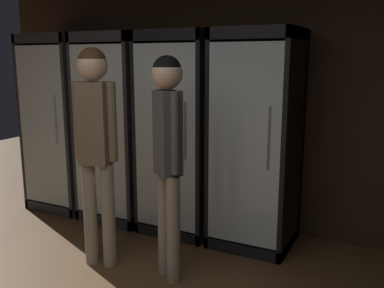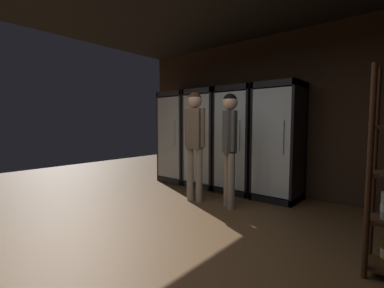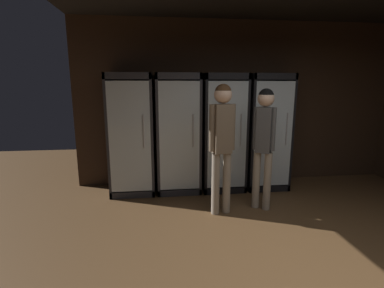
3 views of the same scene
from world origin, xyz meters
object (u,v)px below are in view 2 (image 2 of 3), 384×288
(cooler_center, at_px, (240,141))
(shopper_far, at_px, (195,133))
(cooler_right, at_px, (280,143))
(shopper_near, at_px, (230,136))
(cooler_left, at_px, (208,139))
(cooler_far_left, at_px, (180,138))

(cooler_center, bearing_deg, shopper_far, -102.78)
(cooler_right, height_order, shopper_near, cooler_right)
(cooler_center, relative_size, cooler_right, 1.00)
(shopper_far, bearing_deg, cooler_left, 116.47)
(cooler_left, xyz_separation_m, shopper_far, (0.51, -1.02, 0.17))
(cooler_right, bearing_deg, shopper_near, -111.56)
(cooler_center, height_order, shopper_far, cooler_center)
(cooler_far_left, distance_m, shopper_far, 1.62)
(cooler_right, xyz_separation_m, shopper_far, (-0.97, -1.02, 0.17))
(cooler_left, xyz_separation_m, shopper_near, (1.11, -0.94, 0.13))
(cooler_left, xyz_separation_m, cooler_center, (0.74, -0.00, 0.00))
(cooler_left, bearing_deg, cooler_center, -0.13)
(cooler_left, relative_size, shopper_far, 1.09)
(cooler_left, distance_m, shopper_near, 1.46)
(cooler_right, height_order, shopper_far, cooler_right)
(cooler_far_left, xyz_separation_m, shopper_far, (1.25, -1.02, 0.16))
(cooler_far_left, height_order, cooler_right, same)
(cooler_far_left, relative_size, cooler_right, 1.00)
(cooler_far_left, height_order, cooler_left, same)
(cooler_far_left, relative_size, shopper_far, 1.09)
(cooler_right, bearing_deg, cooler_left, 179.91)
(shopper_near, xyz_separation_m, shopper_far, (-0.60, -0.08, 0.04))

